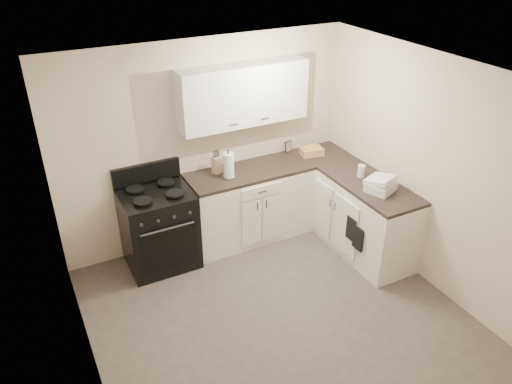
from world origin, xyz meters
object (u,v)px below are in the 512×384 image
knife_block (217,165)px  paper_towel (229,166)px  wicker_basket (312,151)px  stove (159,229)px  countertop_grill (380,187)px

knife_block → paper_towel: (0.08, -0.16, 0.05)m
wicker_basket → stove: bearing=-178.4°
knife_block → stove: bearing=167.4°
stove → wicker_basket: size_ratio=3.42×
stove → countertop_grill: countertop_grill is taller
stove → countertop_grill: size_ratio=3.31×
stove → wicker_basket: 2.16m
knife_block → paper_towel: paper_towel is taller
paper_towel → countertop_grill: paper_towel is taller
paper_towel → countertop_grill: size_ratio=1.05×
stove → knife_block: (0.81, 0.14, 0.58)m
knife_block → countertop_grill: bearing=-63.4°
stove → wicker_basket: (2.09, 0.06, 0.53)m
wicker_basket → knife_block: bearing=176.2°
stove → paper_towel: paper_towel is taller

